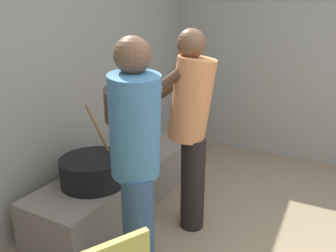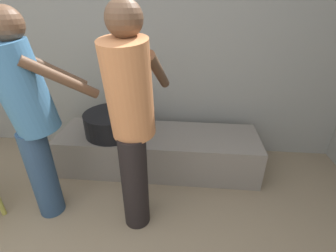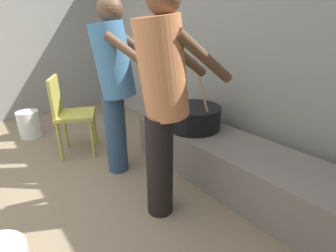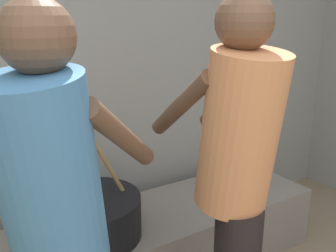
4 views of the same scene
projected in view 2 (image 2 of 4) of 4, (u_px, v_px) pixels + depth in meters
name	position (u px, v px, depth m)	size (l,w,h in m)	color
block_enclosure_rear	(105.00, 44.00, 2.61)	(5.54, 0.20, 2.38)	gray
hearth_ledge	(158.00, 150.00, 2.56)	(2.04, 0.60, 0.41)	slate
cooking_pot_main	(112.00, 123.00, 2.44)	(0.54, 0.54, 0.68)	black
cook_in_orange_shirt	(131.00, 115.00, 1.60)	(0.39, 0.70, 1.64)	black
cook_in_blue_shirt	(30.00, 113.00, 1.70)	(0.71, 0.67, 1.60)	navy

